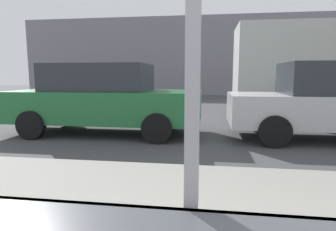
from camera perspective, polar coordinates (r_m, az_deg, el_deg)
ground_plane at (r=9.01m, az=7.70°, el=-1.05°), size 60.00×60.00×0.00m
sidewalk_strip at (r=2.83m, az=6.49°, el=-20.03°), size 16.00×2.80×0.15m
building_facade_far at (r=21.38m, az=8.15°, el=11.71°), size 28.00×1.20×5.65m
parked_car_green at (r=7.05m, az=-12.74°, el=3.36°), size 4.58×1.93×1.68m
parked_car_silver at (r=7.11m, az=30.34°, el=2.49°), size 4.36×1.92×1.69m
box_truck at (r=11.56m, az=30.20°, el=8.42°), size 7.03×2.44×3.17m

